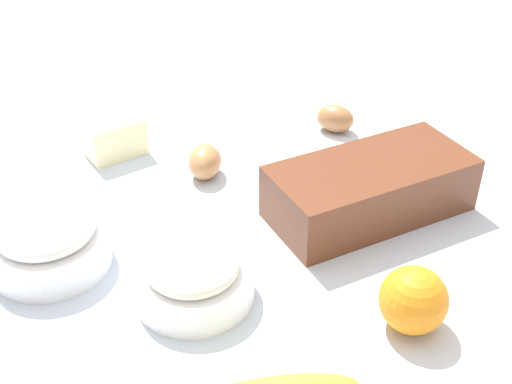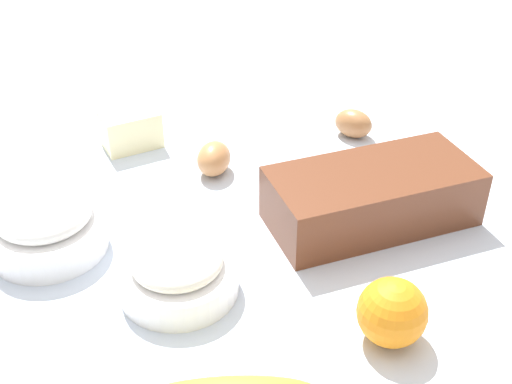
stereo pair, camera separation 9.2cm
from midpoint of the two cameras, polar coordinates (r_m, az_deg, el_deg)
ground_plane at (r=0.95m, az=-2.78°, el=-2.60°), size 2.40×2.40×0.02m
loaf_pan at (r=0.93m, az=6.93°, el=0.30°), size 0.29×0.14×0.08m
flour_bowl at (r=0.80m, az=-8.67°, el=-7.27°), size 0.14×0.14×0.07m
sugar_bowl at (r=0.89m, az=-20.16°, el=-4.03°), size 0.15×0.15×0.08m
orange_fruit at (r=0.76m, az=9.88°, el=-9.17°), size 0.08×0.08×0.08m
butter_block at (r=1.10m, az=-14.34°, el=4.50°), size 0.09×0.07×0.06m
egg_near_butter at (r=1.14m, az=4.46°, el=6.20°), size 0.07×0.08×0.05m
egg_beside_bowl at (r=1.02m, az=-6.95°, el=2.51°), size 0.08×0.08×0.05m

